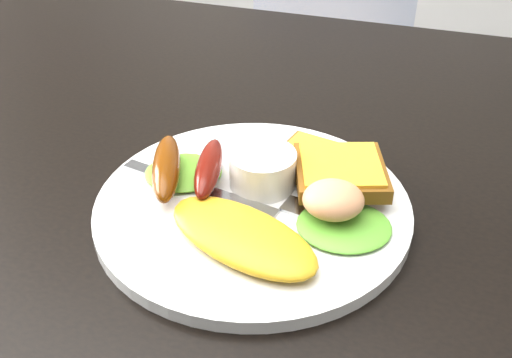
# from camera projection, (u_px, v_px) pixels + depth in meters

# --- Properties ---
(dining_table) EXTENTS (1.20, 0.80, 0.04)m
(dining_table) POSITION_uv_depth(u_px,v_px,m) (249.00, 147.00, 0.70)
(dining_table) COLOR black
(dining_table) RESTS_ON ground
(dining_chair) EXTENTS (0.54, 0.54, 0.05)m
(dining_chair) POSITION_uv_depth(u_px,v_px,m) (314.00, 79.00, 1.49)
(dining_chair) COLOR tan
(dining_chair) RESTS_ON ground
(plate) EXTENTS (0.30, 0.30, 0.01)m
(plate) POSITION_uv_depth(u_px,v_px,m) (253.00, 207.00, 0.57)
(plate) COLOR white
(plate) RESTS_ON dining_table
(lettuce_left) EXTENTS (0.10, 0.09, 0.01)m
(lettuce_left) POSITION_uv_depth(u_px,v_px,m) (183.00, 172.00, 0.60)
(lettuce_left) COLOR #3E921A
(lettuce_left) RESTS_ON plate
(lettuce_right) EXTENTS (0.10, 0.09, 0.01)m
(lettuce_right) POSITION_uv_depth(u_px,v_px,m) (344.00, 226.00, 0.53)
(lettuce_right) COLOR #2D8A22
(lettuce_right) RESTS_ON plate
(omelette) EXTENTS (0.17, 0.12, 0.02)m
(omelette) POSITION_uv_depth(u_px,v_px,m) (242.00, 236.00, 0.51)
(omelette) COLOR gold
(omelette) RESTS_ON plate
(sausage_a) EXTENTS (0.07, 0.11, 0.03)m
(sausage_a) POSITION_uv_depth(u_px,v_px,m) (166.00, 167.00, 0.58)
(sausage_a) COLOR #5F290A
(sausage_a) RESTS_ON lettuce_left
(sausage_b) EXTENTS (0.05, 0.10, 0.02)m
(sausage_b) POSITION_uv_depth(u_px,v_px,m) (209.00, 168.00, 0.57)
(sausage_b) COLOR maroon
(sausage_b) RESTS_ON lettuce_left
(ramekin) EXTENTS (0.08, 0.08, 0.04)m
(ramekin) POSITION_uv_depth(u_px,v_px,m) (263.00, 170.00, 0.58)
(ramekin) COLOR white
(ramekin) RESTS_ON plate
(toast_a) EXTENTS (0.09, 0.09, 0.01)m
(toast_a) POSITION_uv_depth(u_px,v_px,m) (313.00, 162.00, 0.61)
(toast_a) COLOR brown
(toast_a) RESTS_ON plate
(toast_b) EXTENTS (0.11, 0.11, 0.01)m
(toast_b) POSITION_uv_depth(u_px,v_px,m) (340.00, 172.00, 0.57)
(toast_b) COLOR brown
(toast_b) RESTS_ON toast_a
(potato_salad) EXTENTS (0.07, 0.06, 0.03)m
(potato_salad) POSITION_uv_depth(u_px,v_px,m) (333.00, 200.00, 0.53)
(potato_salad) COLOR beige
(potato_salad) RESTS_ON lettuce_right
(fork) EXTENTS (0.17, 0.05, 0.00)m
(fork) POSITION_uv_depth(u_px,v_px,m) (198.00, 188.00, 0.58)
(fork) COLOR #ADAFB7
(fork) RESTS_ON plate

